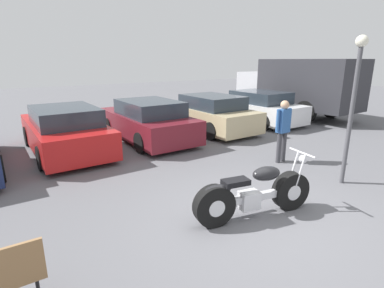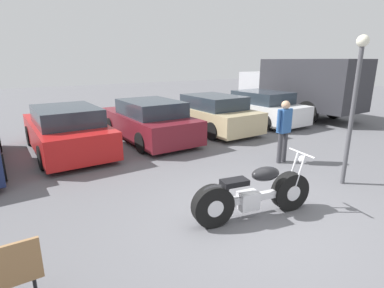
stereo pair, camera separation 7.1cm
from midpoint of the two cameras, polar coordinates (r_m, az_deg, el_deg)
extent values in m
plane|color=slate|center=(5.37, 13.02, -13.76)|extent=(60.00, 60.00, 0.00)
cylinder|color=black|center=(5.70, 18.48, -8.53)|extent=(0.72, 0.34, 0.69)
cylinder|color=silver|center=(5.70, 18.48, -8.53)|extent=(0.32, 0.27, 0.28)
cylinder|color=black|center=(4.92, 4.42, -11.72)|extent=(0.72, 0.34, 0.69)
cylinder|color=silver|center=(4.92, 4.42, -11.72)|extent=(0.32, 0.27, 0.28)
cube|color=silver|center=(5.26, 12.02, -9.91)|extent=(1.16, 0.35, 0.12)
cube|color=silver|center=(5.22, 11.01, -10.47)|extent=(0.38, 0.30, 0.30)
ellipsoid|color=black|center=(5.22, 14.21, -5.53)|extent=(0.57, 0.38, 0.24)
cube|color=black|center=(4.93, 8.52, -7.23)|extent=(0.48, 0.32, 0.09)
ellipsoid|color=black|center=(4.82, 5.03, -8.86)|extent=(0.51, 0.29, 0.20)
cylinder|color=silver|center=(5.56, 20.09, -5.42)|extent=(0.22, 0.08, 0.70)
cylinder|color=silver|center=(5.69, 18.90, -4.84)|extent=(0.22, 0.08, 0.70)
cylinder|color=silver|center=(5.58, 20.51, -1.65)|extent=(0.16, 0.61, 0.03)
sphere|color=silver|center=(5.64, 20.70, -2.76)|extent=(0.15, 0.15, 0.15)
cylinder|color=silver|center=(5.27, 8.14, -11.33)|extent=(1.16, 0.32, 0.08)
cylinder|color=black|center=(7.82, -32.50, -3.94)|extent=(0.20, 0.61, 0.61)
cube|color=red|center=(9.50, -22.56, 1.73)|extent=(1.81, 4.27, 0.73)
cube|color=#28333D|center=(9.14, -22.62, 5.07)|extent=(1.59, 2.22, 0.47)
cylinder|color=black|center=(10.72, -28.29, 1.42)|extent=(0.20, 0.61, 0.61)
cylinder|color=black|center=(10.98, -19.56, 2.71)|extent=(0.20, 0.61, 0.61)
cylinder|color=black|center=(8.17, -26.30, -2.33)|extent=(0.20, 0.61, 0.61)
cylinder|color=black|center=(8.51, -15.04, -0.53)|extent=(0.20, 0.61, 0.61)
cube|color=maroon|center=(10.23, -8.16, 3.71)|extent=(1.81, 4.27, 0.73)
cube|color=#28333D|center=(9.89, -7.65, 6.86)|extent=(1.59, 2.22, 0.47)
cylinder|color=black|center=(11.17, -15.00, 3.28)|extent=(0.20, 0.61, 0.61)
cylinder|color=black|center=(11.79, -7.22, 4.34)|extent=(0.20, 0.61, 0.61)
cylinder|color=black|center=(8.76, -9.33, 0.27)|extent=(0.20, 0.61, 0.61)
cylinder|color=black|center=(9.55, -0.08, 1.77)|extent=(0.20, 0.61, 0.61)
cube|color=#C6B284|center=(11.57, 3.49, 5.23)|extent=(1.81, 4.27, 0.73)
cube|color=#28333D|center=(11.27, 4.33, 8.03)|extent=(1.59, 2.22, 0.47)
cylinder|color=black|center=(12.23, -3.46, 4.84)|extent=(0.20, 0.61, 0.61)
cylinder|color=black|center=(13.14, 2.94, 5.61)|extent=(0.20, 0.61, 0.61)
cylinder|color=black|center=(10.07, 4.16, 2.47)|extent=(0.20, 0.61, 0.61)
cylinder|color=black|center=(11.17, 11.05, 3.53)|extent=(0.20, 0.61, 0.61)
cube|color=white|center=(13.28, 12.46, 6.26)|extent=(1.81, 4.27, 0.73)
cube|color=#28333D|center=(13.03, 13.42, 8.69)|extent=(1.59, 2.22, 0.47)
cylinder|color=black|center=(13.71, 5.94, 5.97)|extent=(0.20, 0.61, 0.61)
cylinder|color=black|center=(14.83, 11.03, 6.50)|extent=(0.20, 0.61, 0.61)
cylinder|color=black|center=(11.82, 14.12, 4.01)|extent=(0.20, 0.61, 0.61)
cylinder|color=black|center=(13.10, 19.15, 4.73)|extent=(0.20, 0.61, 0.61)
cube|color=#2D2D33|center=(14.81, 21.96, 10.59)|extent=(2.16, 4.35, 2.15)
cube|color=#B2B2B7|center=(16.68, 13.46, 10.62)|extent=(2.07, 1.53, 1.51)
cylinder|color=black|center=(16.05, 10.82, 7.79)|extent=(0.24, 0.94, 0.94)
cylinder|color=black|center=(17.50, 15.57, 8.13)|extent=(0.24, 0.94, 0.94)
cylinder|color=black|center=(13.75, 21.32, 5.70)|extent=(0.24, 0.94, 0.94)
cylinder|color=black|center=(15.41, 25.67, 6.20)|extent=(0.24, 0.94, 0.94)
cylinder|color=black|center=(4.02, -27.26, -22.67)|extent=(0.04, 0.04, 0.45)
cylinder|color=#4C4C51|center=(7.04, 28.36, 4.28)|extent=(0.09, 0.09, 2.88)
sphere|color=white|center=(6.95, 30.05, 16.64)|extent=(0.24, 0.24, 0.24)
cylinder|color=#38383D|center=(8.11, 16.61, -0.74)|extent=(0.12, 0.12, 0.80)
cylinder|color=#38383D|center=(8.25, 17.46, -0.53)|extent=(0.12, 0.12, 0.80)
cube|color=#2D5999|center=(8.02, 17.44, 4.20)|extent=(0.34, 0.20, 0.60)
cylinder|color=#2D5999|center=(7.84, 16.43, 4.26)|extent=(0.08, 0.08, 0.56)
cylinder|color=#2D5999|center=(8.18, 18.44, 4.55)|extent=(0.08, 0.08, 0.56)
sphere|color=tan|center=(7.95, 17.68, 7.10)|extent=(0.22, 0.22, 0.22)
camera|label=1|loc=(0.04, -89.69, 0.09)|focal=28.00mm
camera|label=2|loc=(0.04, 90.31, -0.09)|focal=28.00mm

